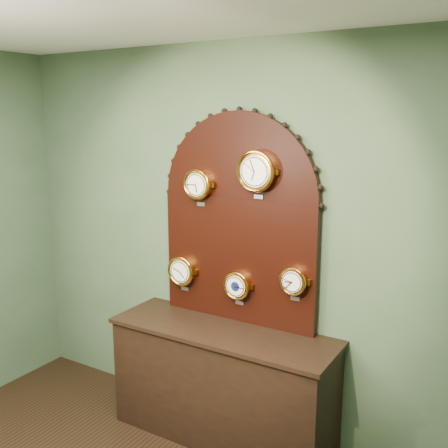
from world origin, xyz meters
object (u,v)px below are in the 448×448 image
Objects in this scene: shop_counter at (223,386)px; arabic_clock at (257,171)px; tide_clock at (294,281)px; hygrometer at (182,271)px; barometer at (237,285)px; roman_clock at (198,184)px; display_board at (239,213)px.

arabic_clock is at bearing 41.44° from shop_counter.
arabic_clock is at bearing -179.56° from tide_clock.
shop_counter is 4.84× the size of arabic_clock.
barometer is (0.48, 0.00, -0.03)m from hygrometer.
arabic_clock is 1.35× the size of tide_clock.
arabic_clock is 1.28× the size of barometer.
tide_clock is at bearing 0.07° from barometer.
roman_clock is 1.12× the size of tide_clock.
barometer is (-0.14, 0.00, -0.82)m from arabic_clock.
tide_clock is (0.43, 0.00, 0.11)m from barometer.
arabic_clock is 0.83m from barometer.
display_board reaches higher than barometer.
roman_clock reaches higher than tide_clock.
arabic_clock is (0.17, -0.07, 0.31)m from display_board.
tide_clock is (0.75, 0.00, -0.59)m from roman_clock.
display_board is 5.60× the size of roman_clock.
shop_counter is 1.45m from roman_clock.
hygrometer is 0.48m from barometer.
arabic_clock reaches higher than hygrometer.
roman_clock is at bearing 179.83° from arabic_clock.
hygrometer is (-0.16, -0.00, -0.67)m from roman_clock.
arabic_clock is at bearing -0.11° from hygrometer.
shop_counter is at bearing -101.29° from barometer.
barometer is (0.03, -0.07, -0.51)m from display_board.
display_board reaches higher than shop_counter.
shop_counter is at bearing -27.49° from roman_clock.
display_board is at bearing 8.41° from hygrometer.
barometer is at bearing -179.93° from tide_clock.
shop_counter is 1.25m from display_board.
hygrometer is (-0.45, 0.15, 0.75)m from shop_counter.
tide_clock is at bearing 0.06° from hygrometer.
shop_counter is 1.05× the size of display_board.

